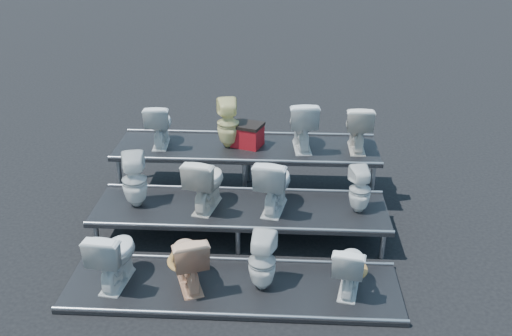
# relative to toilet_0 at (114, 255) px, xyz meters

# --- Properties ---
(ground) EXTENTS (80.00, 80.00, 0.00)m
(ground) POSITION_rel_toilet_0_xyz_m (1.47, 1.30, -0.46)
(ground) COLOR black
(ground) RESTS_ON ground
(tier_front) EXTENTS (4.20, 1.20, 0.06)m
(tier_front) POSITION_rel_toilet_0_xyz_m (1.47, 0.00, -0.43)
(tier_front) COLOR black
(tier_front) RESTS_ON ground
(tier_mid) EXTENTS (4.20, 1.20, 0.46)m
(tier_mid) POSITION_rel_toilet_0_xyz_m (1.47, 1.30, -0.23)
(tier_mid) COLOR black
(tier_mid) RESTS_ON ground
(tier_back) EXTENTS (4.20, 1.20, 0.86)m
(tier_back) POSITION_rel_toilet_0_xyz_m (1.47, 2.60, -0.03)
(tier_back) COLOR black
(tier_back) RESTS_ON ground
(toilet_0) EXTENTS (0.55, 0.84, 0.81)m
(toilet_0) POSITION_rel_toilet_0_xyz_m (0.00, 0.00, 0.00)
(toilet_0) COLOR silver
(toilet_0) RESTS_ON tier_front
(toilet_1) EXTENTS (0.67, 0.87, 0.78)m
(toilet_1) POSITION_rel_toilet_0_xyz_m (0.92, 0.00, -0.01)
(toilet_1) COLOR tan
(toilet_1) RESTS_ON tier_front
(toilet_2) EXTENTS (0.40, 0.40, 0.76)m
(toilet_2) POSITION_rel_toilet_0_xyz_m (1.85, 0.00, -0.02)
(toilet_2) COLOR silver
(toilet_2) RESTS_ON tier_front
(toilet_3) EXTENTS (0.52, 0.75, 0.70)m
(toilet_3) POSITION_rel_toilet_0_xyz_m (2.92, 0.00, -0.05)
(toilet_3) COLOR silver
(toilet_3) RESTS_ON tier_front
(toilet_4) EXTENTS (0.43, 0.43, 0.79)m
(toilet_4) POSITION_rel_toilet_0_xyz_m (-0.03, 1.30, 0.39)
(toilet_4) COLOR silver
(toilet_4) RESTS_ON tier_mid
(toilet_5) EXTENTS (0.60, 0.86, 0.80)m
(toilet_5) POSITION_rel_toilet_0_xyz_m (0.99, 1.30, 0.40)
(toilet_5) COLOR silver
(toilet_5) RESTS_ON tier_mid
(toilet_6) EXTENTS (0.60, 0.88, 0.82)m
(toilet_6) POSITION_rel_toilet_0_xyz_m (1.95, 1.30, 0.41)
(toilet_6) COLOR silver
(toilet_6) RESTS_ON tier_mid
(toilet_7) EXTENTS (0.36, 0.37, 0.67)m
(toilet_7) POSITION_rel_toilet_0_xyz_m (3.15, 1.30, 0.33)
(toilet_7) COLOR silver
(toilet_7) RESTS_ON tier_mid
(toilet_8) EXTENTS (0.44, 0.72, 0.71)m
(toilet_8) POSITION_rel_toilet_0_xyz_m (0.07, 2.60, 0.75)
(toilet_8) COLOR silver
(toilet_8) RESTS_ON tier_back
(toilet_9) EXTENTS (0.42, 0.42, 0.78)m
(toilet_9) POSITION_rel_toilet_0_xyz_m (1.18, 2.60, 0.79)
(toilet_9) COLOR beige
(toilet_9) RESTS_ON tier_back
(toilet_10) EXTENTS (0.52, 0.83, 0.81)m
(toilet_10) POSITION_rel_toilet_0_xyz_m (2.35, 2.60, 0.80)
(toilet_10) COLOR silver
(toilet_10) RESTS_ON tier_back
(toilet_11) EXTENTS (0.42, 0.74, 0.76)m
(toilet_11) POSITION_rel_toilet_0_xyz_m (3.22, 2.60, 0.77)
(toilet_11) COLOR silver
(toilet_11) RESTS_ON tier_back
(red_crate) EXTENTS (0.55, 0.50, 0.33)m
(red_crate) POSITION_rel_toilet_0_xyz_m (1.48, 2.64, 0.56)
(red_crate) COLOR maroon
(red_crate) RESTS_ON tier_back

